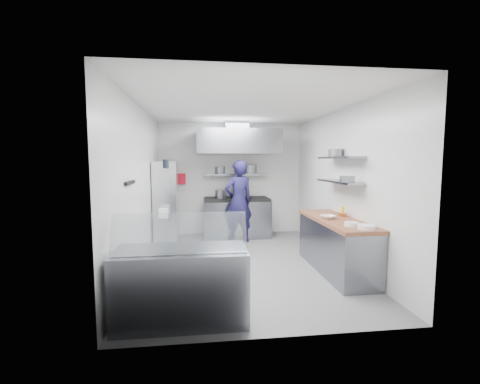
{
  "coord_description": "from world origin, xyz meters",
  "views": [
    {
      "loc": [
        -0.77,
        -5.65,
        1.86
      ],
      "look_at": [
        0.0,
        0.6,
        1.25
      ],
      "focal_mm": 24.0,
      "sensor_mm": 36.0,
      "label": 1
    }
  ],
  "objects": [
    {
      "name": "plate_stack_a",
      "position": [
        1.55,
        -1.44,
        0.93
      ],
      "size": [
        0.24,
        0.24,
        0.06
      ],
      "primitive_type": "cylinder",
      "color": "white",
      "rests_on": "prep_counter_top"
    },
    {
      "name": "copper_pan",
      "position": [
        1.68,
        -0.39,
        0.93
      ],
      "size": [
        0.15,
        0.15,
        0.06
      ],
      "primitive_type": "cylinder",
      "color": "#C86938",
      "rests_on": "prep_counter_top"
    },
    {
      "name": "ceiling",
      "position": [
        0.0,
        0.0,
        2.8
      ],
      "size": [
        5.0,
        5.0,
        0.0
      ],
      "primitive_type": "plane",
      "rotation": [
        3.14,
        0.0,
        0.0
      ],
      "color": "silver",
      "rests_on": "wall_back"
    },
    {
      "name": "shelf_pot_b",
      "position": [
        0.49,
        2.43,
        1.65
      ],
      "size": [
        0.33,
        0.33,
        0.22
      ],
      "primitive_type": "cylinder",
      "color": "slate",
      "rests_on": "over_range_shelf"
    },
    {
      "name": "over_range_shelf",
      "position": [
        0.1,
        2.34,
        1.52
      ],
      "size": [
        1.6,
        0.3,
        0.04
      ],
      "primitive_type": "cube",
      "color": "gray",
      "rests_on": "wall_back"
    },
    {
      "name": "squeeze_bottle",
      "position": [
        1.66,
        -0.42,
        0.99
      ],
      "size": [
        0.06,
        0.06,
        0.18
      ],
      "primitive_type": "cylinder",
      "color": "yellow",
      "rests_on": "prep_counter_top"
    },
    {
      "name": "red_firebox",
      "position": [
        -1.25,
        2.44,
        1.42
      ],
      "size": [
        0.22,
        0.1,
        0.26
      ],
      "primitive_type": "cube",
      "color": "red",
      "rests_on": "wall_back"
    },
    {
      "name": "shelf_pot_c",
      "position": [
        1.58,
        -0.75,
        1.57
      ],
      "size": [
        0.24,
        0.24,
        0.1
      ],
      "primitive_type": "cylinder",
      "color": "slate",
      "rests_on": "wall_shelf_lower"
    },
    {
      "name": "rack_bin_b",
      "position": [
        -1.53,
        1.5,
        1.3
      ],
      "size": [
        0.13,
        0.17,
        0.15
      ],
      "primitive_type": "cube",
      "color": "yellow",
      "rests_on": "wire_rack"
    },
    {
      "name": "prep_counter_top",
      "position": [
        1.48,
        -0.6,
        0.87
      ],
      "size": [
        0.65,
        2.04,
        0.06
      ],
      "primitive_type": "cube",
      "color": "brown",
      "rests_on": "prep_counter_base"
    },
    {
      "name": "hood_duct",
      "position": [
        0.1,
        2.15,
        2.68
      ],
      "size": [
        0.55,
        0.55,
        0.24
      ],
      "primitive_type": "cube",
      "color": "slate",
      "rests_on": "extractor_hood"
    },
    {
      "name": "prep_counter_base",
      "position": [
        1.48,
        -0.6,
        0.42
      ],
      "size": [
        0.62,
        2.0,
        0.84
      ],
      "primitive_type": "cube",
      "color": "gray",
      "rests_on": "floor"
    },
    {
      "name": "extractor_hood",
      "position": [
        0.1,
        1.93,
        2.3
      ],
      "size": [
        1.9,
        1.15,
        0.55
      ],
      "primitive_type": "cube",
      "color": "gray",
      "rests_on": "wall_back"
    },
    {
      "name": "rack_bin_a",
      "position": [
        -1.53,
        0.95,
        0.8
      ],
      "size": [
        0.17,
        0.21,
        0.19
      ],
      "primitive_type": "cube",
      "color": "white",
      "rests_on": "wire_rack"
    },
    {
      "name": "plate_stack_b",
      "position": [
        1.44,
        -1.22,
        0.93
      ],
      "size": [
        0.21,
        0.21,
        0.06
      ],
      "primitive_type": "cylinder",
      "color": "white",
      "rests_on": "prep_counter_top"
    },
    {
      "name": "wall_right",
      "position": [
        1.8,
        0.0,
        1.4
      ],
      "size": [
        2.8,
        5.0,
        0.02
      ],
      "primitive_type": "cube",
      "rotation": [
        1.57,
        0.0,
        -1.57
      ],
      "color": "white",
      "rests_on": "floor"
    },
    {
      "name": "display_glass",
      "position": [
        -1.0,
        -2.12,
        1.07
      ],
      "size": [
        1.47,
        0.19,
        0.42
      ],
      "primitive_type": "cube",
      "rotation": [
        -0.38,
        0.0,
        0.0
      ],
      "color": "silver",
      "rests_on": "display_case"
    },
    {
      "name": "wall_shelf_lower",
      "position": [
        1.64,
        -0.3,
        1.5
      ],
      "size": [
        0.3,
        1.3,
        0.04
      ],
      "primitive_type": "cube",
      "color": "gray",
      "rests_on": "wall_right"
    },
    {
      "name": "wire_rack",
      "position": [
        -1.53,
        1.58,
        0.93
      ],
      "size": [
        0.5,
        0.9,
        1.85
      ],
      "primitive_type": "cube",
      "color": "silver",
      "rests_on": "floor"
    },
    {
      "name": "rack_jar",
      "position": [
        -1.48,
        1.1,
        1.8
      ],
      "size": [
        0.11,
        0.11,
        0.18
      ],
      "primitive_type": "cylinder",
      "color": "black",
      "rests_on": "wire_rack"
    },
    {
      "name": "shelf_pot_a",
      "position": [
        -0.28,
        2.5,
        1.63
      ],
      "size": [
        0.26,
        0.26,
        0.18
      ],
      "primitive_type": "cylinder",
      "color": "slate",
      "rests_on": "over_range_shelf"
    },
    {
      "name": "knife_strip",
      "position": [
        -1.78,
        -0.9,
        1.55
      ],
      "size": [
        0.04,
        0.55,
        0.05
      ],
      "primitive_type": "cube",
      "color": "black",
      "rests_on": "wall_left"
    },
    {
      "name": "wall_back",
      "position": [
        0.0,
        2.5,
        1.4
      ],
      "size": [
        3.6,
        2.8,
        0.02
      ],
      "primitive_type": "cube",
      "rotation": [
        1.57,
        0.0,
        0.0
      ],
      "color": "white",
      "rests_on": "floor"
    },
    {
      "name": "gas_range",
      "position": [
        0.1,
        2.1,
        0.45
      ],
      "size": [
        1.6,
        0.8,
        0.9
      ],
      "primitive_type": "cube",
      "color": "gray",
      "rests_on": "floor"
    },
    {
      "name": "display_case",
      "position": [
        -1.0,
        -2.0,
        0.42
      ],
      "size": [
        1.5,
        0.7,
        0.85
      ],
      "primitive_type": "cube",
      "color": "gray",
      "rests_on": "floor"
    },
    {
      "name": "wall_left",
      "position": [
        -1.8,
        0.0,
        1.4
      ],
      "size": [
        2.8,
        5.0,
        0.02
      ],
      "primitive_type": "cube",
      "rotation": [
        1.57,
        0.0,
        1.57
      ],
      "color": "white",
      "rests_on": "floor"
    },
    {
      "name": "wall_shelf_upper",
      "position": [
        1.64,
        -0.3,
        1.92
      ],
      "size": [
        0.3,
        1.3,
        0.04
      ],
      "primitive_type": "cube",
      "color": "gray",
      "rests_on": "wall_right"
    },
    {
      "name": "wall_front",
      "position": [
        0.0,
        -2.5,
        1.4
      ],
      "size": [
        3.6,
        2.8,
        0.02
      ],
      "primitive_type": "cube",
      "rotation": [
        -1.57,
        0.0,
        0.0
      ],
      "color": "white",
      "rests_on": "floor"
    },
    {
      "name": "shelf_pot_d",
      "position": [
        1.67,
        -0.05,
        2.01
      ],
      "size": [
        0.25,
        0.25,
        0.14
      ],
      "primitive_type": "cylinder",
      "color": "slate",
      "rests_on": "wall_shelf_upper"
    },
    {
      "name": "mixing_bowl",
      "position": [
        1.34,
        -0.59,
        0.93
      ],
      "size": [
        0.29,
        0.29,
        0.06
      ],
      "primitive_type": "imported",
      "rotation": [
        0.0,
        0.0,
        0.26
      ],
      "color": "white",
      "rests_on": "prep_counter_top"
    },
    {
      "name": "floor",
      "position": [
        0.0,
        0.0,
        0.0
      ],
      "size": [
        5.0,
        5.0,
        0.0
      ],
      "primitive_type": "plane",
      "color": "slate",
      "rests_on": "ground"
    },
    {
      "name": "chef",
      "position": [
        0.08,
        1.52,
        0.94
      ],
      "size": [
        0.8,
        0.65,
        1.88
      ],
      "primitive_type": "imported",
      "rotation": [
        0.0,
        0.0,
        3.48
      ],
      "color": "#181540",
      "rests_on": "floor"
    },
    {
      "name": "stock_pot_mid",
      "position": [
        0.16,
        2.23,
        1.08
      ],
      "size": [
        0.37,
        0.37,
        0.24
      ],
      "primitive_type": "cylinder",
      "color": "slate",
      "rests_on": "cooktop"
    },
    {
      "name": "cooktop",
      "position": [
        0.1,
        2.1,
        0.93
      ],
      "size": [
        1.57,
        0.78,
        0.06
      ],
      "primitive_type": "cube",
      "color": "black",
      "rests_on": "gas_range"
    },
    {
      "name": "stock_pot_left",
      "position": [
        -0.29,
        2.12,
        1.06
      ],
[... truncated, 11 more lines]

